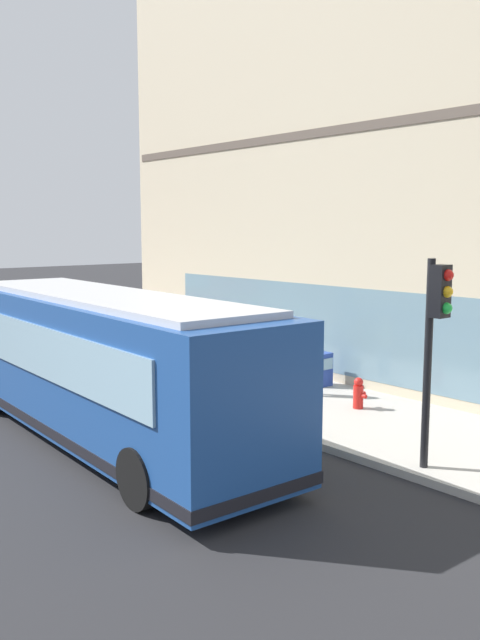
{
  "coord_description": "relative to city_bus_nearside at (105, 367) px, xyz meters",
  "views": [
    {
      "loc": [
        -6.86,
        -12.32,
        4.37
      ],
      "look_at": [
        2.99,
        -0.88,
        2.28
      ],
      "focal_mm": 37.3,
      "sensor_mm": 36.0,
      "label": 1
    }
  ],
  "objects": [
    {
      "name": "building_corner",
      "position": [
        10.47,
        0.41,
        4.74
      ],
      "size": [
        6.76,
        18.69,
        12.61
      ],
      "color": "beige",
      "rests_on": "ground"
    },
    {
      "name": "pedestrian_near_building_entrance",
      "position": [
        4.18,
        6.61,
        -0.38
      ],
      "size": [
        0.32,
        0.32,
        1.77
      ],
      "color": "#8C3F8C",
      "rests_on": "sidewalk_curb"
    },
    {
      "name": "ground",
      "position": [
        0.27,
        0.41,
        -1.55
      ],
      "size": [
        120.0,
        120.0,
        0.0
      ],
      "primitive_type": "plane",
      "color": "#262628"
    },
    {
      "name": "sidewalk_curb",
      "position": [
        4.99,
        0.41,
        -1.48
      ],
      "size": [
        4.25,
        40.0,
        0.15
      ],
      "primitive_type": "cube",
      "color": "#B2ADA3",
      "rests_on": "ground"
    },
    {
      "name": "traffic_light_near_corner",
      "position": [
        3.29,
        -5.56,
        1.18
      ],
      "size": [
        0.32,
        0.49,
        3.71
      ],
      "color": "black",
      "rests_on": "sidewalk_curb"
    },
    {
      "name": "fire_hydrant",
      "position": [
        5.47,
        -2.18,
        -1.04
      ],
      "size": [
        0.35,
        0.35,
        0.74
      ],
      "color": "red",
      "rests_on": "sidewalk_curb"
    },
    {
      "name": "newspaper_vending_box",
      "position": [
        6.51,
        -0.08,
        -0.95
      ],
      "size": [
        0.44,
        0.42,
        0.9
      ],
      "color": "#263F99",
      "rests_on": "sidewalk_curb"
    },
    {
      "name": "pedestrian_walking_along_curb",
      "position": [
        5.39,
        -0.38,
        -0.41
      ],
      "size": [
        0.32,
        0.32,
        1.73
      ],
      "color": "#3359A5",
      "rests_on": "sidewalk_curb"
    },
    {
      "name": "city_bus_nearside",
      "position": [
        0.0,
        0.0,
        0.0
      ],
      "size": [
        3.01,
        10.15,
        3.07
      ],
      "color": "#1E478C",
      "rests_on": "ground"
    }
  ]
}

